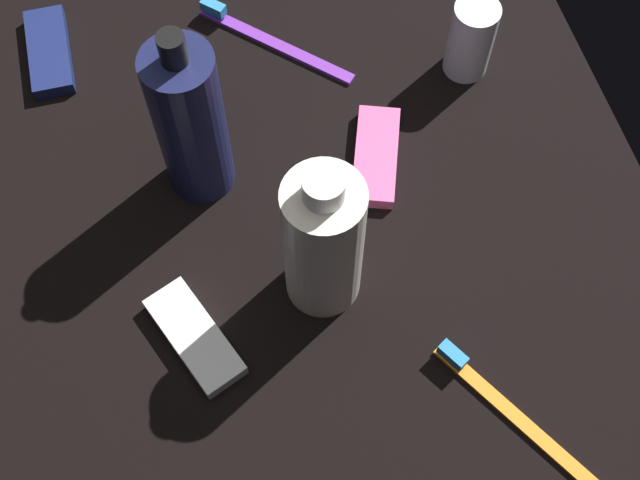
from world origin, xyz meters
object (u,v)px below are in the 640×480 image
lotion_bottle (190,123)px  snack_bar_navy (49,52)px  bodywash_bottle (323,242)px  deodorant_stick (471,39)px  snack_bar_white (195,337)px  snack_bar_pink (376,156)px  toothbrush_orange (510,410)px  toothbrush_purple (266,38)px

lotion_bottle → snack_bar_navy: lotion_bottle is taller
bodywash_bottle → deodorant_stick: bearing=-46.4°
snack_bar_white → snack_bar_pink: size_ratio=1.00×
bodywash_bottle → deodorant_stick: (19.28, -20.22, -4.14)cm
lotion_bottle → snack_bar_white: size_ratio=1.96×
toothbrush_orange → snack_bar_pink: (26.35, 3.61, 0.14)cm
lotion_bottle → bodywash_bottle: size_ratio=1.10×
lotion_bottle → bodywash_bottle: lotion_bottle is taller
toothbrush_purple → snack_bar_pink: bearing=-158.1°
lotion_bottle → bodywash_bottle: 15.92cm
toothbrush_purple → snack_bar_pink: 17.94cm
toothbrush_orange → snack_bar_white: 27.29cm
snack_bar_white → bodywash_bottle: bearing=-100.8°
lotion_bottle → snack_bar_pink: (-2.72, -16.31, -8.24)cm
snack_bar_white → lotion_bottle: bearing=-35.4°
bodywash_bottle → toothbrush_orange: 20.92cm
bodywash_bottle → snack_bar_white: bodywash_bottle is taller
toothbrush_orange → snack_bar_pink: 26.59cm
lotion_bottle → deodorant_stick: (5.56, -28.27, -4.68)cm
toothbrush_purple → snack_bar_pink: (-16.65, -6.68, 0.14)cm
bodywash_bottle → deodorant_stick: 28.24cm
snack_bar_navy → toothbrush_orange: bearing=-144.0°
deodorant_stick → snack_bar_pink: 14.97cm
toothbrush_purple → deodorant_stick: bearing=-114.2°
deodorant_stick → toothbrush_orange: deodorant_stick is taller
bodywash_bottle → toothbrush_orange: bearing=-142.3°
toothbrush_orange → toothbrush_purple: size_ratio=1.18×
deodorant_stick → snack_bar_pink: bearing=124.7°
bodywash_bottle → toothbrush_orange: bodywash_bottle is taller
toothbrush_purple → snack_bar_navy: bearing=79.7°
lotion_bottle → bodywash_bottle: bearing=-149.6°
lotion_bottle → toothbrush_purple: bearing=-34.7°
deodorant_stick → bodywash_bottle: bearing=133.6°
toothbrush_purple → snack_bar_navy: 22.09cm
toothbrush_orange → toothbrush_purple: 44.21cm
bodywash_bottle → toothbrush_purple: 28.79cm
toothbrush_orange → snack_bar_pink: toothbrush_orange is taller
deodorant_stick → snack_bar_white: 38.95cm
bodywash_bottle → lotion_bottle: bearing=30.4°
bodywash_bottle → snack_bar_pink: 15.76cm
toothbrush_purple → snack_bar_white: bearing=155.5°
bodywash_bottle → snack_bar_navy: bearing=32.5°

